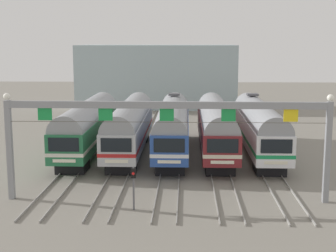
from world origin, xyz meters
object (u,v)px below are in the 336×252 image
object	(u,v)px
commuter_train_white	(259,126)
yard_signal_mast	(134,180)
commuter_train_blue	(173,125)
commuter_train_green	(87,125)
commuter_train_maroon	(216,125)
commuter_train_stainless	(130,125)
catenary_gantry	(167,121)

from	to	relation	value
commuter_train_white	yard_signal_mast	size ratio (longest dim) A/B	6.73
commuter_train_blue	yard_signal_mast	distance (m)	15.60
commuter_train_green	commuter_train_maroon	size ratio (longest dim) A/B	1.00
commuter_train_blue	commuter_train_stainless	bearing A→B (deg)	-179.94
commuter_train_green	commuter_train_maroon	world-z (taller)	same
commuter_train_blue	catenary_gantry	size ratio (longest dim) A/B	0.87
commuter_train_green	commuter_train_blue	bearing A→B (deg)	0.03
commuter_train_blue	yard_signal_mast	world-z (taller)	commuter_train_blue
commuter_train_white	catenary_gantry	xyz separation A→B (m)	(-7.78, -13.50, 2.53)
commuter_train_stainless	commuter_train_blue	world-z (taller)	commuter_train_blue
yard_signal_mast	commuter_train_green	bearing A→B (deg)	110.68
commuter_train_blue	commuter_train_maroon	bearing A→B (deg)	-0.06
commuter_train_white	yard_signal_mast	bearing A→B (deg)	-122.16
commuter_train_green	catenary_gantry	distance (m)	15.78
commuter_train_stainless	catenary_gantry	world-z (taller)	catenary_gantry
commuter_train_green	commuter_train_white	size ratio (longest dim) A/B	1.00
catenary_gantry	commuter_train_blue	bearing A→B (deg)	90.00
commuter_train_maroon	catenary_gantry	xyz separation A→B (m)	(-3.89, -13.49, 2.54)
commuter_train_maroon	catenary_gantry	distance (m)	14.27
commuter_train_stainless	catenary_gantry	distance (m)	14.27
commuter_train_green	yard_signal_mast	distance (m)	16.54
catenary_gantry	commuter_train_maroon	bearing A→B (deg)	73.93
commuter_train_green	commuter_train_stainless	size ratio (longest dim) A/B	1.00
commuter_train_green	commuter_train_blue	xyz separation A→B (m)	(7.78, 0.00, 0.00)
commuter_train_green	commuter_train_maroon	distance (m)	11.67
commuter_train_maroon	catenary_gantry	bearing A→B (deg)	-106.07
commuter_train_green	commuter_train_stainless	bearing A→B (deg)	0.00
commuter_train_stainless	yard_signal_mast	world-z (taller)	commuter_train_stainless
yard_signal_mast	catenary_gantry	bearing A→B (deg)	45.24
commuter_train_blue	yard_signal_mast	bearing A→B (deg)	-97.17
commuter_train_green	commuter_train_maroon	xyz separation A→B (m)	(11.67, 0.00, 0.00)
commuter_train_stainless	commuter_train_maroon	world-z (taller)	same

